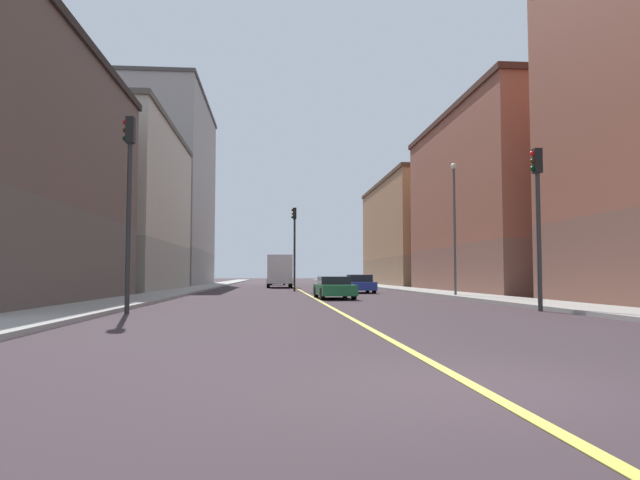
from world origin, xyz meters
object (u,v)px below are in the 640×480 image
Objects in this scene: building_left_mid at (511,203)px; traffic_light_left_near at (538,205)px; car_green at (334,288)px; car_red at (278,280)px; building_left_far at (421,234)px; building_right_midblock at (110,208)px; traffic_light_right_near at (129,187)px; traffic_light_median_far at (294,238)px; car_blue at (360,284)px; street_lamp_left_near at (454,215)px; box_truck at (279,271)px; building_right_distant at (163,192)px.

traffic_light_left_near is (-8.44, -21.72, -2.90)m from building_left_mid.
car_red is at bearing 93.62° from car_green.
building_left_mid is at bearing -90.00° from building_left_far.
building_right_midblock is 29.41m from traffic_light_right_near.
building_left_mid reaches higher than traffic_light_right_near.
traffic_light_left_near is at bearing -111.24° from building_left_mid.
traffic_light_left_near is 26.09m from traffic_light_median_far.
car_green is (-14.64, -10.55, -6.13)m from building_left_mid.
building_left_far reaches higher than car_blue.
building_left_far is (-0.00, 26.26, -0.47)m from building_left_mid.
street_lamp_left_near reaches higher than traffic_light_left_near.
box_truck is at bearing 107.71° from car_blue.
building_left_mid is 2.80× the size of street_lamp_left_near.
traffic_light_median_far is (-16.27, -23.09, -2.04)m from building_left_far.
building_right_midblock is at bearing 146.99° from street_lamp_left_near.
box_truck is (-8.80, 38.47, -2.12)m from traffic_light_left_near.
traffic_light_median_far is at bearing 96.78° from car_green.
building_left_far is 37.10m from building_right_midblock.
building_left_mid reaches higher than building_left_far.
building_right_distant is 3.59× the size of traffic_light_median_far.
traffic_light_right_near is 1.54× the size of car_red.
traffic_light_right_near is 1.51× the size of car_blue.
car_green is at bearing -67.30° from building_right_distant.
traffic_light_median_far reaches higher than car_blue.
traffic_light_right_near reaches higher than traffic_light_median_far.
traffic_light_median_far is 15.19m from street_lamp_left_near.
building_right_midblock is 2.92× the size of box_truck.
car_blue is (11.20, 21.11, -3.65)m from traffic_light_right_near.
building_left_mid is 1.05× the size of building_right_midblock.
building_right_distant is 3.35× the size of box_truck.
building_left_far is 5.43× the size of car_green.
traffic_light_right_near reaches higher than box_truck.
car_red is (5.63, 52.79, -3.64)m from traffic_light_right_near.
traffic_light_left_near reaches higher than car_blue.
traffic_light_left_near is at bearing -80.51° from car_red.
traffic_light_right_near is (-14.46, 0.00, 0.47)m from traffic_light_left_near.
car_blue is (-3.26, 21.11, -3.18)m from traffic_light_left_near.
building_right_midblock is 4.63× the size of car_blue.
building_left_far is 5.76× the size of car_red.
building_right_midblock reaches higher than box_truck.
building_right_distant is 5.11× the size of car_green.
box_truck is at bearing -89.89° from car_red.
traffic_light_right_near is at bearing -140.94° from street_lamp_left_near.
traffic_light_left_near reaches higher than car_green.
building_right_distant is 37.34m from car_blue.
traffic_light_right_near is (-22.90, -47.97, -1.96)m from building_left_far.
building_right_distant is 5.31× the size of car_blue.
car_blue is (19.61, -6.95, -6.13)m from building_right_midblock.
car_blue is at bearing 62.06° from traffic_light_right_near.
box_truck reaches higher than car_red.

